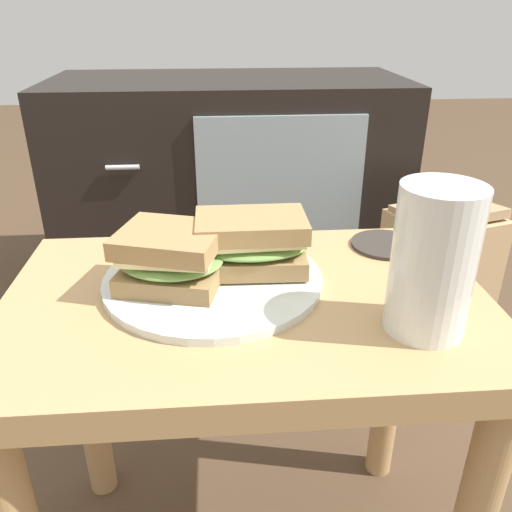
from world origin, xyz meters
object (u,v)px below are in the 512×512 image
Objects in this scene: plate at (213,279)px; coaster at (386,245)px; sandwich_back at (251,243)px; tv_cabinet at (230,181)px; beer_glass at (433,263)px; sandwich_front at (171,258)px; paper_bag at (436,282)px.

plate is 0.25m from coaster.
sandwich_back reaches higher than plate.
tv_cabinet is 6.22× the size of beer_glass.
beer_glass is (0.17, -1.03, 0.24)m from tv_cabinet.
coaster is at bearing -77.08° from tv_cabinet.
sandwich_front is at bearing 159.48° from beer_glass.
paper_bag is (0.29, 0.58, -0.35)m from beer_glass.
paper_bag is (0.27, 0.38, -0.28)m from coaster.
sandwich_front is at bearing -163.55° from sandwich_back.
sandwich_front is 0.99× the size of sandwich_back.
paper_bag is (0.51, 0.47, -0.28)m from plate.
plate is 0.06m from sandwich_back.
beer_glass is at bearing -27.44° from plate.
sandwich_back is at bearing -90.10° from tv_cabinet.
tv_cabinet is at bearing 89.90° from sandwich_back.
sandwich_back is 0.21m from coaster.
coaster is (0.02, 0.20, -0.07)m from beer_glass.
sandwich_back is at bearing -159.37° from coaster.
sandwich_front is (-0.10, -0.93, 0.21)m from tv_cabinet.
tv_cabinet reaches higher than sandwich_front.
tv_cabinet is 1.07m from beer_glass.
tv_cabinet is 0.93m from sandwich_back.
tv_cabinet is at bearing 102.92° from coaster.
plate is 1.83× the size of sandwich_back.
sandwich_back is 0.93× the size of beer_glass.
sandwich_front reaches higher than coaster.
beer_glass is (0.26, -0.10, 0.03)m from sandwich_front.
sandwich_front is 0.28m from beer_glass.
sandwich_front is 0.38× the size of paper_bag.
tv_cabinet is 0.87m from coaster.
tv_cabinet reaches higher than paper_bag.
sandwich_back is at bearing 16.45° from plate.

